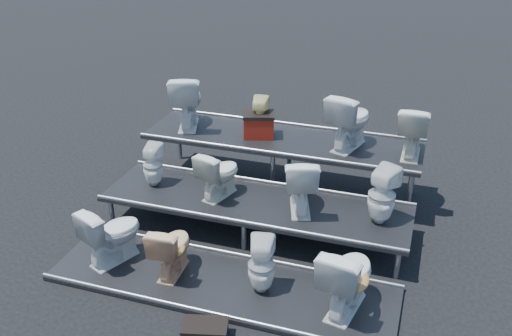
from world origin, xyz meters
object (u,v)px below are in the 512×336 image
(toilet_6, at_px, (300,183))
(toilet_10, at_px, (350,120))
(toilet_1, at_px, (171,248))
(toilet_11, at_px, (413,130))
(toilet_4, at_px, (153,165))
(toilet_7, at_px, (382,195))
(toilet_2, at_px, (261,265))
(red_crate, at_px, (259,126))
(toilet_3, at_px, (347,277))
(toilet_9, at_px, (260,117))
(toilet_8, at_px, (187,100))
(toilet_5, at_px, (219,173))
(toilet_0, at_px, (112,233))
(step_stool, at_px, (205,333))

(toilet_6, relative_size, toilet_10, 0.93)
(toilet_1, distance_m, toilet_11, 3.73)
(toilet_4, distance_m, toilet_7, 3.20)
(toilet_2, bearing_deg, toilet_11, -129.43)
(toilet_7, bearing_deg, red_crate, -7.86)
(toilet_3, bearing_deg, toilet_1, 10.70)
(toilet_7, bearing_deg, toilet_9, -8.63)
(toilet_4, xyz_separation_m, toilet_9, (1.17, 1.30, 0.39))
(toilet_7, xyz_separation_m, toilet_8, (-3.24, 1.30, 0.44))
(toilet_8, xyz_separation_m, toilet_11, (3.47, 0.00, -0.05))
(toilet_2, relative_size, red_crate, 1.55)
(toilet_3, xyz_separation_m, toilet_11, (0.41, 2.60, 0.75))
(toilet_4, height_order, toilet_6, toilet_6)
(toilet_5, height_order, toilet_11, toilet_11)
(toilet_1, distance_m, toilet_9, 2.72)
(toilet_5, height_order, toilet_9, toilet_9)
(toilet_0, relative_size, toilet_4, 1.25)
(toilet_7, xyz_separation_m, toilet_10, (-0.67, 1.30, 0.44))
(toilet_9, xyz_separation_m, red_crate, (-0.01, -0.03, -0.14))
(toilet_9, bearing_deg, toilet_5, 75.84)
(toilet_9, bearing_deg, toilet_10, 173.11)
(toilet_6, xyz_separation_m, toilet_8, (-2.18, 1.30, 0.44))
(toilet_5, bearing_deg, toilet_4, 16.99)
(toilet_1, xyz_separation_m, toilet_11, (2.54, 2.60, 0.83))
(toilet_0, distance_m, red_crate, 2.84)
(toilet_4, height_order, toilet_7, toilet_7)
(toilet_4, xyz_separation_m, toilet_6, (2.15, 0.00, 0.08))
(toilet_8, bearing_deg, toilet_4, 73.20)
(toilet_2, relative_size, toilet_9, 1.15)
(toilet_3, distance_m, toilet_5, 2.42)
(toilet_4, bearing_deg, toilet_5, 178.56)
(toilet_3, xyz_separation_m, toilet_5, (-2.01, 1.30, 0.31))
(toilet_8, xyz_separation_m, step_stool, (1.73, -3.49, -1.21))
(toilet_2, xyz_separation_m, step_stool, (-0.34, -0.89, -0.33))
(toilet_4, relative_size, toilet_9, 1.02)
(red_crate, bearing_deg, toilet_7, -49.09)
(toilet_1, relative_size, toilet_3, 0.81)
(toilet_9, relative_size, toilet_10, 0.73)
(toilet_0, xyz_separation_m, toilet_11, (3.35, 2.60, 0.79))
(toilet_9, height_order, toilet_11, toilet_11)
(toilet_1, xyz_separation_m, toilet_9, (0.28, 2.60, 0.76))
(toilet_7, xyz_separation_m, step_stool, (-1.51, -2.19, -0.76))
(toilet_11, bearing_deg, toilet_1, 45.56)
(toilet_4, relative_size, toilet_11, 0.82)
(toilet_8, relative_size, red_crate, 1.90)
(toilet_6, height_order, toilet_9, toilet_9)
(toilet_1, bearing_deg, step_stool, 129.61)
(toilet_5, relative_size, toilet_10, 0.81)
(toilet_7, bearing_deg, toilet_0, 46.65)
(toilet_3, xyz_separation_m, toilet_6, (-0.87, 1.30, 0.36))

